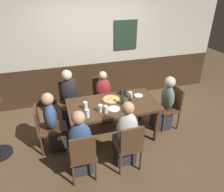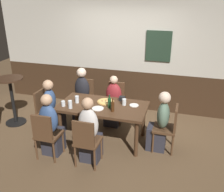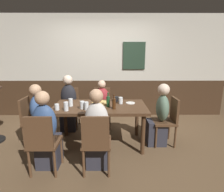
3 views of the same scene
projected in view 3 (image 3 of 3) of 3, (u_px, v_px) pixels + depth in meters
ground_plane at (100, 143)px, 3.40m from camera, size 12.00×12.00×0.00m
wall_back at (103, 67)px, 4.71m from camera, size 6.40×0.13×2.60m
dining_table at (100, 110)px, 3.25m from camera, size 1.66×0.88×0.74m
chair_head_east at (168, 118)px, 3.30m from camera, size 0.40×0.40×0.88m
chair_head_west at (32, 119)px, 3.28m from camera, size 0.40×0.40×0.88m
chair_mid_near at (96, 141)px, 2.46m from camera, size 0.40×0.40×0.88m
chair_mid_far at (102, 105)px, 4.12m from camera, size 0.40×0.40×0.88m
chair_left_near at (43, 141)px, 2.45m from camera, size 0.40×0.40×0.88m
chair_left_far at (70, 105)px, 4.12m from camera, size 0.40×0.40×0.88m
person_head_east at (159, 119)px, 3.30m from camera, size 0.37×0.34×1.14m
person_head_west at (41, 119)px, 3.29m from camera, size 0.37×0.34×1.13m
person_mid_near at (97, 135)px, 2.61m from camera, size 0.34×0.37×1.19m
person_mid_far at (102, 109)px, 3.97m from camera, size 0.34×0.37×1.09m
person_left_near at (47, 136)px, 2.61m from camera, size 0.34×0.37×1.17m
person_left_far at (69, 107)px, 3.96m from camera, size 0.34×0.37×1.20m
pizza at (101, 103)px, 3.38m from camera, size 0.33×0.33×0.03m
beer_glass_half at (121, 101)px, 3.34m from camera, size 0.08×0.08×0.12m
pint_glass_amber at (82, 105)px, 3.04m from camera, size 0.08×0.08×0.13m
tumbler_short at (71, 103)px, 3.19m from camera, size 0.08×0.08×0.14m
tumbler_water at (57, 107)px, 2.98m from camera, size 0.07×0.07×0.10m
highball_clear at (86, 106)px, 2.98m from camera, size 0.07×0.07×0.14m
pint_glass_stout at (66, 107)px, 2.94m from camera, size 0.07×0.07×0.15m
beer_bottle_green at (108, 101)px, 3.15m from camera, size 0.06×0.06×0.25m
beer_bottle_brown at (114, 103)px, 3.02m from camera, size 0.06×0.06×0.25m
plate_white_large at (97, 108)px, 3.06m from camera, size 0.22×0.22×0.01m
plate_white_small at (130, 103)px, 3.38m from camera, size 0.17×0.17×0.01m
condiment_caddy at (116, 99)px, 3.52m from camera, size 0.11×0.09×0.09m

